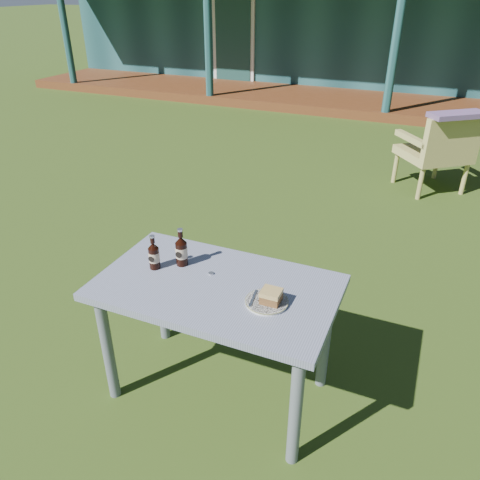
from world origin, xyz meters
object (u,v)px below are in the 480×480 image
at_px(cola_bottle_near, 181,251).
at_px(cola_bottle_far, 154,255).
at_px(cafe_table, 217,301).
at_px(armchair_left, 439,149).
at_px(plate, 267,302).
at_px(cake_slice, 271,296).

height_order(cola_bottle_near, cola_bottle_far, cola_bottle_near).
bearing_deg(cafe_table, cola_bottle_far, 178.31).
bearing_deg(armchair_left, plate, -99.89).
bearing_deg(armchair_left, cafe_table, -104.43).
bearing_deg(plate, cafe_table, 170.41).
bearing_deg(plate, armchair_left, 80.11).
distance_m(cola_bottle_near, armchair_left, 3.66).
distance_m(cola_bottle_far, armchair_left, 3.78).
bearing_deg(cola_bottle_far, cola_bottle_near, 37.22).
bearing_deg(armchair_left, cola_bottle_far, -109.82).
distance_m(cafe_table, cola_bottle_far, 0.40).
bearing_deg(cafe_table, cola_bottle_near, 158.52).
relative_size(cafe_table, cake_slice, 13.04).
xyz_separation_m(cake_slice, cola_bottle_far, (-0.67, 0.06, 0.03)).
relative_size(cola_bottle_far, armchair_left, 0.22).
xyz_separation_m(cafe_table, cola_bottle_far, (-0.36, 0.01, 0.18)).
height_order(cola_bottle_far, armchair_left, cola_bottle_far).
bearing_deg(cola_bottle_near, cola_bottle_far, -142.78).
distance_m(plate, armchair_left, 3.67).
relative_size(plate, armchair_left, 0.23).
distance_m(cafe_table, armchair_left, 3.67).
relative_size(cola_bottle_near, armchair_left, 0.24).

